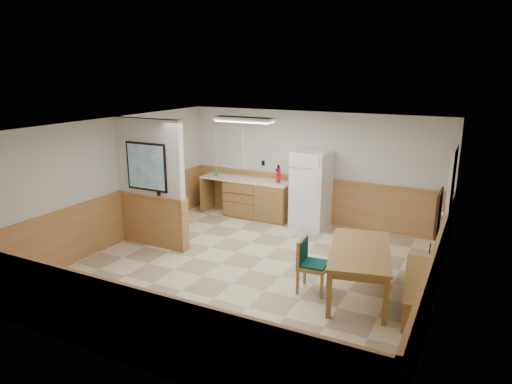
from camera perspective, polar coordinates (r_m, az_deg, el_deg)
The scene contains 20 objects.
ground at distance 8.06m, azimuth -0.80°, elevation -9.69°, with size 6.00×6.00×0.00m, color beige.
ceiling at distance 7.37m, azimuth -0.87°, elevation 8.26°, with size 6.00×6.00×0.02m, color white.
back_wall at distance 10.29m, azimuth 6.96°, elevation 3.03°, with size 6.00×0.02×2.50m, color silver.
right_wall at distance 6.83m, azimuth 22.13°, elevation -4.20°, with size 0.02×6.00×2.50m, color silver.
left_wall at distance 9.35m, azimuth -17.34°, elevation 1.24°, with size 0.02×6.00×2.50m, color silver.
wainscot_back at distance 10.45m, azimuth 6.79°, elevation -1.01°, with size 6.00×0.04×1.00m, color #B57848.
wainscot_right at distance 7.10m, azimuth 21.37°, elevation -9.92°, with size 0.04×6.00×1.00m, color #B57848.
wainscot_left at distance 9.54m, azimuth -16.91°, elevation -3.15°, with size 0.04×6.00×1.00m, color #B57848.
partition_wall at distance 9.00m, azimuth -13.03°, elevation 0.91°, with size 1.50×0.20×2.50m.
kitchen_counter at distance 10.66m, azimuth 0.13°, elevation -0.81°, with size 2.20×0.61×1.00m.
exterior_door at distance 8.70m, azimuth 22.95°, elevation -1.64°, with size 0.07×1.02×2.15m.
kitchen_window at distance 11.09m, azimuth -3.32°, elevation 5.56°, with size 0.80×0.04×1.00m.
wall_painting at distance 6.45m, azimuth 21.84°, elevation -2.45°, with size 0.04×0.50×0.60m.
fluorescent_fixture at distance 8.89m, azimuth -1.55°, elevation 9.06°, with size 1.20×0.30×0.09m.
refrigerator at distance 10.00m, azimuth 6.90°, elevation 0.31°, with size 0.79×0.75×1.69m.
dining_table at distance 7.15m, azimuth 12.88°, elevation -7.65°, with size 1.24×1.90×0.75m.
dining_bench at distance 7.17m, azimuth 19.59°, elevation -10.84°, with size 0.58×1.75×0.45m.
dining_chair at distance 7.21m, azimuth 6.54°, elevation -8.55°, with size 0.64×0.47×0.85m.
fire_extinguisher at distance 10.27m, azimuth 2.81°, elevation 2.14°, with size 0.13×0.13×0.41m.
soap_bottle at distance 11.05m, azimuth -5.01°, elevation 2.62°, with size 0.07×0.07×0.21m, color green.
Camera 1 is at (3.41, -6.48, 3.37)m, focal length 32.00 mm.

